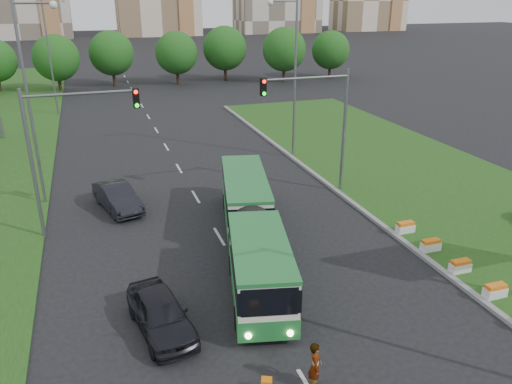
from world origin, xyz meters
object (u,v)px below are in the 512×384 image
object	(u,v)px
car_left_far	(117,197)
car_left_near	(161,313)
traffic_mast_left	(62,139)
traffic_mast_median	(322,114)
articulated_bus	(248,226)
pedestrian	(315,366)

from	to	relation	value
car_left_far	car_left_near	bearing A→B (deg)	-102.47
traffic_mast_left	traffic_mast_median	bearing A→B (deg)	3.77
traffic_mast_median	articulated_bus	distance (m)	10.02
traffic_mast_median	traffic_mast_left	xyz separation A→B (m)	(-15.16, -1.00, 0.00)
traffic_mast_median	traffic_mast_left	world-z (taller)	same
car_left_near	articulated_bus	bearing A→B (deg)	34.44
traffic_mast_median	pedestrian	bearing A→B (deg)	-115.63
traffic_mast_left	car_left_far	bearing A→B (deg)	46.09
traffic_mast_median	car_left_far	bearing A→B (deg)	172.95
car_left_near	car_left_far	world-z (taller)	car_left_far
articulated_bus	car_left_near	xyz separation A→B (m)	(-5.12, -4.92, -0.74)
traffic_mast_left	car_left_near	world-z (taller)	traffic_mast_left
traffic_mast_median	pedestrian	xyz separation A→B (m)	(-7.60, -15.84, -4.46)
car_left_far	pedestrian	distance (m)	18.14
articulated_bus	car_left_far	xyz separation A→B (m)	(-5.84, 7.80, -0.73)
articulated_bus	car_left_near	bearing A→B (deg)	-123.17
articulated_bus	car_left_far	size ratio (longest dim) A/B	3.15
traffic_mast_median	traffic_mast_left	distance (m)	15.19
car_left_near	pedestrian	world-z (taller)	pedestrian
traffic_mast_median	pedestrian	world-z (taller)	traffic_mast_median
traffic_mast_median	pedestrian	size ratio (longest dim) A/B	4.49
traffic_mast_left	articulated_bus	xyz separation A→B (m)	(8.31, -5.23, -3.84)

